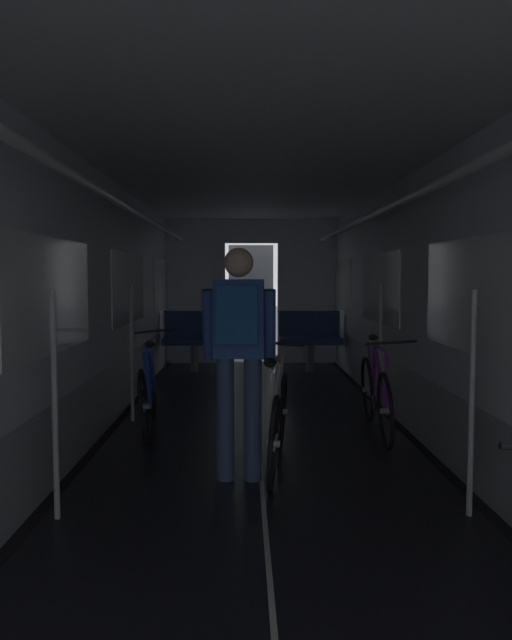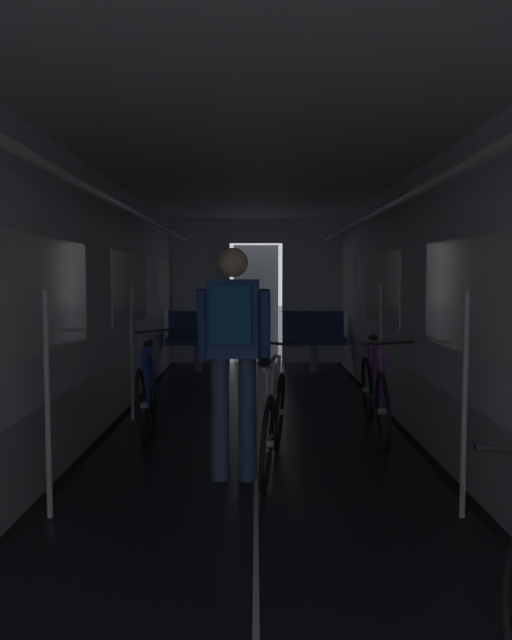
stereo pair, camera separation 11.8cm
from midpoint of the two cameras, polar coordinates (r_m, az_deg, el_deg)
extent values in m
cube|color=black|center=(5.31, -15.08, -12.31)|extent=(0.08, 11.50, 0.01)
cube|color=black|center=(5.34, 16.35, -12.23)|extent=(0.08, 11.50, 0.01)
cube|color=beige|center=(5.14, 0.69, -12.74)|extent=(0.03, 11.27, 0.00)
cube|color=#9EA0A5|center=(5.26, -16.21, -9.15)|extent=(0.12, 11.50, 0.60)
cube|color=silver|center=(5.13, -16.47, 4.31)|extent=(0.12, 11.50, 1.85)
cube|color=white|center=(4.56, -17.69, 2.15)|extent=(0.02, 1.90, 0.80)
cube|color=white|center=(7.35, -10.88, 2.88)|extent=(0.02, 1.90, 0.80)
cube|color=white|center=(10.19, -7.84, 3.19)|extent=(0.02, 1.90, 0.80)
cube|color=yellow|center=(4.80, -16.79, 2.25)|extent=(0.01, 0.20, 0.28)
cylinder|color=white|center=(5.08, -12.85, 10.88)|extent=(0.07, 11.04, 0.07)
cylinder|color=#B7BABF|center=(4.03, -17.59, -7.36)|extent=(0.04, 0.04, 1.40)
cylinder|color=#B7BABF|center=(6.53, -10.70, -2.96)|extent=(0.04, 0.04, 1.40)
cube|color=#9EA0A5|center=(5.30, 17.47, -9.08)|extent=(0.12, 11.50, 0.60)
cube|color=silver|center=(5.16, 17.75, 4.28)|extent=(0.12, 11.50, 1.85)
cube|color=white|center=(4.60, 19.12, 2.14)|extent=(0.02, 1.90, 0.80)
cube|color=white|center=(7.38, 11.78, 2.87)|extent=(0.02, 1.90, 0.80)
cube|color=white|center=(10.21, 8.47, 3.19)|extent=(0.02, 1.90, 0.80)
cube|color=yellow|center=(5.05, 17.36, 2.32)|extent=(0.01, 0.20, 0.28)
cylinder|color=white|center=(5.11, 14.19, 10.82)|extent=(0.07, 11.04, 0.07)
cylinder|color=#B7BABF|center=(4.07, 19.23, -7.28)|extent=(0.04, 0.04, 1.40)
cylinder|color=#B7BABF|center=(6.55, 11.72, -2.95)|extent=(0.04, 0.04, 1.40)
cube|color=silver|center=(10.77, -4.77, 2.59)|extent=(1.00, 0.12, 2.45)
cube|color=silver|center=(10.78, 5.36, 2.59)|extent=(1.00, 0.12, 2.45)
cube|color=silver|center=(10.76, 0.30, 8.06)|extent=(0.90, 0.12, 0.40)
cube|color=#4C4F54|center=(11.44, 0.28, 1.68)|extent=(0.81, 0.04, 2.05)
cube|color=silver|center=(5.03, 0.71, 15.80)|extent=(3.14, 11.62, 0.12)
cylinder|color=gray|center=(9.79, -4.95, -3.45)|extent=(0.12, 0.12, 0.44)
cube|color=#2D4784|center=(9.76, -4.96, -1.88)|extent=(0.96, 0.44, 0.10)
cube|color=#2D4784|center=(9.92, -4.88, -0.33)|extent=(0.96, 0.08, 0.40)
torus|color=gray|center=(9.98, -7.33, 0.83)|extent=(0.14, 0.14, 0.02)
cylinder|color=gray|center=(9.80, 5.61, -3.45)|extent=(0.12, 0.12, 0.44)
cube|color=#2D4784|center=(9.77, 5.63, -1.88)|extent=(0.96, 0.44, 0.10)
cube|color=#2D4784|center=(9.93, 5.53, -0.33)|extent=(0.96, 0.08, 0.40)
torus|color=gray|center=(9.92, 3.04, 0.83)|extent=(0.14, 0.14, 0.02)
torus|color=black|center=(5.69, -9.70, -7.71)|extent=(0.15, 0.68, 0.67)
cylinder|color=#B2B2B7|center=(5.69, -9.70, -7.71)|extent=(0.10, 0.06, 0.06)
torus|color=black|center=(6.69, -8.98, -5.95)|extent=(0.15, 0.68, 0.67)
cylinder|color=#B2B2B7|center=(6.69, -8.98, -5.95)|extent=(0.10, 0.06, 0.06)
cylinder|color=#2342B7|center=(6.34, -9.02, -4.49)|extent=(0.05, 0.54, 0.56)
cylinder|color=#2342B7|center=(5.94, -9.30, -5.07)|extent=(0.11, 0.34, 0.55)
cylinder|color=#2342B7|center=(6.15, -8.93, -2.27)|extent=(0.11, 0.82, 0.04)
cylinder|color=#2342B7|center=(5.71, -9.45, -5.20)|extent=(0.06, 0.17, 0.49)
cylinder|color=#2342B7|center=(5.91, -9.53, -7.49)|extent=(0.07, 0.45, 0.07)
cylinder|color=#2342B7|center=(6.62, -8.84, -3.94)|extent=(0.08, 0.09, 0.49)
cylinder|color=black|center=(6.14, -9.38, -7.28)|extent=(0.04, 0.17, 0.17)
ellipsoid|color=black|center=(5.72, -9.18, -2.14)|extent=(0.12, 0.25, 0.07)
cylinder|color=black|center=(6.60, -8.59, -0.98)|extent=(0.44, 0.06, 0.06)
torus|color=black|center=(6.50, 10.59, -6.25)|extent=(0.11, 0.67, 0.67)
cylinder|color=#B2B2B7|center=(6.50, 10.59, -6.25)|extent=(0.10, 0.05, 0.06)
torus|color=black|center=(5.51, 12.08, -8.11)|extent=(0.11, 0.67, 0.67)
cylinder|color=#B2B2B7|center=(5.51, 12.08, -8.11)|extent=(0.10, 0.05, 0.06)
cylinder|color=purple|center=(5.78, 11.73, -5.33)|extent=(0.05, 0.54, 0.56)
cylinder|color=purple|center=(6.18, 11.13, -4.73)|extent=(0.08, 0.34, 0.55)
cylinder|color=purple|center=(5.90, 11.70, -2.55)|extent=(0.07, 0.82, 0.04)
cylinder|color=purple|center=(6.40, 10.84, -4.22)|extent=(0.05, 0.17, 0.49)
cylinder|color=purple|center=(6.29, 10.86, -6.81)|extent=(0.05, 0.45, 0.07)
cylinder|color=purple|center=(5.50, 12.23, -5.58)|extent=(0.06, 0.09, 0.49)
cylinder|color=black|center=(6.07, 11.15, -7.41)|extent=(0.03, 0.17, 0.17)
ellipsoid|color=black|center=(6.32, 11.12, -1.58)|extent=(0.10, 0.24, 0.07)
cylinder|color=black|center=(5.44, 12.55, -2.06)|extent=(0.44, 0.04, 0.05)
cylinder|color=#384C75|center=(4.61, -2.53, -8.93)|extent=(0.13, 0.13, 0.90)
cylinder|color=#384C75|center=(4.60, -0.02, -8.97)|extent=(0.13, 0.13, 0.90)
cube|color=#2D4C99|center=(4.50, -1.29, 0.15)|extent=(0.37, 0.24, 0.56)
cylinder|color=#2D4C99|center=(4.54, -4.04, -0.45)|extent=(0.10, 0.20, 0.53)
cylinder|color=#2D4C99|center=(4.51, 1.51, -0.48)|extent=(0.10, 0.20, 0.53)
sphere|color=beige|center=(4.49, -1.30, 5.25)|extent=(0.21, 0.21, 0.21)
cube|color=#1E5693|center=(4.33, -1.45, 0.53)|extent=(0.29, 0.17, 0.40)
torus|color=black|center=(4.39, 1.82, -11.16)|extent=(0.16, 0.67, 0.67)
cylinder|color=#B2B2B7|center=(4.39, 1.82, -11.16)|extent=(0.10, 0.06, 0.06)
torus|color=black|center=(5.38, 2.79, -8.34)|extent=(0.16, 0.67, 0.67)
cylinder|color=#B2B2B7|center=(5.38, 2.79, -8.34)|extent=(0.10, 0.06, 0.06)
cylinder|color=#ADAFB5|center=(5.02, 2.38, -6.65)|extent=(0.07, 0.54, 0.56)
cylinder|color=#ADAFB5|center=(4.62, 1.98, -7.58)|extent=(0.11, 0.34, 0.55)
cylinder|color=#ADAFB5|center=(4.83, 2.05, -3.90)|extent=(0.13, 0.82, 0.04)
cylinder|color=#ADAFB5|center=(4.40, 1.72, -7.88)|extent=(0.04, 0.17, 0.49)
cylinder|color=#ADAFB5|center=(4.61, 2.09, -10.71)|extent=(0.08, 0.45, 0.07)
cylinder|color=#ADAFB5|center=(5.30, 2.61, -5.85)|extent=(0.07, 0.09, 0.49)
cylinder|color=black|center=(4.83, 2.33, -10.29)|extent=(0.04, 0.17, 0.17)
ellipsoid|color=black|center=(4.40, 1.54, -3.89)|extent=(0.12, 0.25, 0.07)
cylinder|color=black|center=(5.27, 2.41, -2.15)|extent=(0.44, 0.08, 0.05)
camera|label=1|loc=(0.06, -89.48, 0.04)|focal=35.23mm
camera|label=2|loc=(0.06, 90.52, -0.04)|focal=35.23mm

